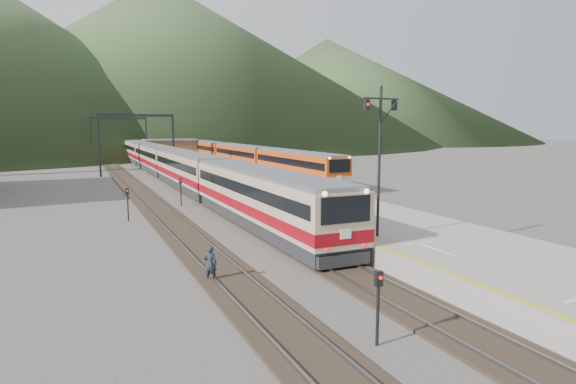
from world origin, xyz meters
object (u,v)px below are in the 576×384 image
second_train (242,158)px  worker (210,264)px  main_train (155,157)px  signal_mast (380,146)px

second_train → worker: 49.46m
main_train → second_train: main_train is taller
main_train → signal_mast: 50.00m
main_train → signal_mast: bearing=-86.7°
main_train → worker: bearing=-96.5°
second_train → signal_mast: signal_mast is taller
worker → second_train: bearing=-88.1°
second_train → signal_mast: (-8.61, -45.86, 3.60)m
main_train → second_train: 12.16m
signal_mast → main_train: bearing=93.3°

